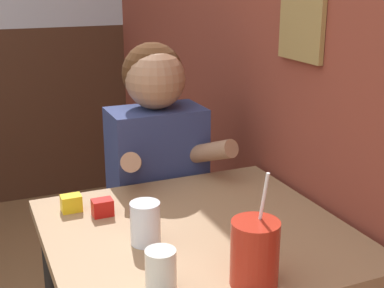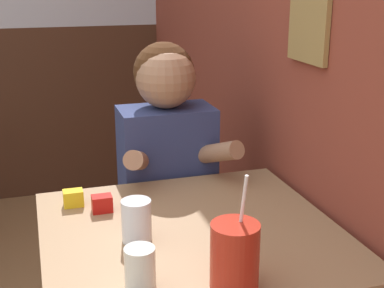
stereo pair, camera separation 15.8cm
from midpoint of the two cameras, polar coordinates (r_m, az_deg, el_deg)
name	(u,v)px [view 1 (the left image)]	position (r m, az deg, el deg)	size (l,w,h in m)	color
main_table	(198,254)	(1.54, -2.41, -11.76)	(0.82, 0.79, 0.73)	#93704C
person_seated	(158,191)	(2.01, -5.96, -5.09)	(0.42, 0.41, 1.19)	navy
cocktail_pitcher	(255,253)	(1.23, 2.99, -11.62)	(0.11, 0.11, 0.27)	#B22819
glass_near_pitcher	(145,223)	(1.42, -8.22, -8.42)	(0.08, 0.08, 0.11)	silver
glass_center	(161,270)	(1.23, -7.13, -13.27)	(0.07, 0.07, 0.10)	silver
condiment_ketchup	(103,208)	(1.61, -12.33, -6.70)	(0.06, 0.04, 0.05)	#B7140F
condiment_mustard	(71,203)	(1.67, -15.45, -6.17)	(0.06, 0.04, 0.05)	yellow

